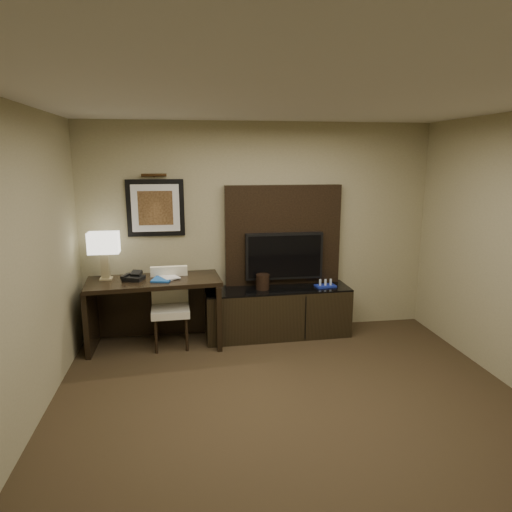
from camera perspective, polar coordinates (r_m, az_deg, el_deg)
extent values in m
cube|color=#312516|center=(4.08, 6.23, -21.60)|extent=(4.50, 5.00, 0.01)
cube|color=silver|center=(3.42, 7.34, 19.48)|extent=(4.50, 5.00, 0.01)
cube|color=#9A9268|center=(5.91, 0.40, 3.37)|extent=(4.50, 0.01, 2.70)
cube|color=black|center=(5.69, -12.44, -6.95)|extent=(1.62, 0.80, 0.84)
cube|color=black|center=(5.91, 2.71, -6.99)|extent=(1.85, 0.57, 0.63)
cube|color=black|center=(5.92, 3.36, 2.57)|extent=(1.50, 0.12, 1.30)
cube|color=black|center=(5.87, 3.53, 0.01)|extent=(1.00, 0.08, 0.60)
cube|color=black|center=(5.79, -12.44, 5.89)|extent=(0.70, 0.04, 0.70)
cylinder|color=#402914|center=(5.73, -12.65, 9.83)|extent=(0.04, 0.04, 0.30)
cube|color=#174D9B|center=(5.54, -11.59, -2.82)|extent=(0.27, 0.33, 0.02)
imported|color=beige|center=(5.52, -11.62, -1.67)|extent=(0.17, 0.10, 0.24)
cylinder|color=black|center=(5.74, 0.83, -3.23)|extent=(0.19, 0.19, 0.19)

